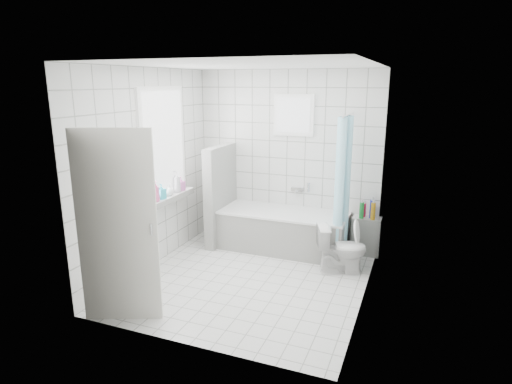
% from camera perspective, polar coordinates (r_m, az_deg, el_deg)
% --- Properties ---
extents(ground, '(3.00, 3.00, 0.00)m').
position_cam_1_polar(ground, '(5.51, -0.88, -11.54)').
color(ground, white).
rests_on(ground, ground).
extents(ceiling, '(3.00, 3.00, 0.00)m').
position_cam_1_polar(ceiling, '(4.96, -1.00, 16.58)').
color(ceiling, white).
rests_on(ceiling, ground).
extents(wall_back, '(2.80, 0.02, 2.60)m').
position_cam_1_polar(wall_back, '(6.47, 4.13, 4.48)').
color(wall_back, white).
rests_on(wall_back, ground).
extents(wall_front, '(2.80, 0.02, 2.60)m').
position_cam_1_polar(wall_front, '(3.78, -9.60, -2.91)').
color(wall_front, white).
rests_on(wall_front, ground).
extents(wall_left, '(0.02, 3.00, 2.60)m').
position_cam_1_polar(wall_left, '(5.75, -13.97, 2.83)').
color(wall_left, white).
rests_on(wall_left, ground).
extents(wall_right, '(0.02, 3.00, 2.60)m').
position_cam_1_polar(wall_right, '(4.74, 14.92, 0.35)').
color(wall_right, white).
rests_on(wall_right, ground).
extents(window_left, '(0.01, 0.90, 1.40)m').
position_cam_1_polar(window_left, '(5.92, -12.12, 6.21)').
color(window_left, white).
rests_on(window_left, wall_left).
extents(window_back, '(0.50, 0.01, 0.50)m').
position_cam_1_polar(window_back, '(6.31, 5.00, 10.17)').
color(window_back, white).
rests_on(window_back, wall_back).
extents(window_sill, '(0.18, 1.02, 0.08)m').
position_cam_1_polar(window_sill, '(6.04, -11.40, -0.77)').
color(window_sill, white).
rests_on(window_sill, wall_left).
extents(door, '(0.76, 0.34, 2.00)m').
position_cam_1_polar(door, '(4.50, -18.01, -4.62)').
color(door, silver).
rests_on(door, ground).
extents(bathtub, '(1.86, 0.77, 0.58)m').
position_cam_1_polar(bathtub, '(6.35, 3.66, -5.13)').
color(bathtub, white).
rests_on(bathtub, ground).
extents(partition_wall, '(0.15, 0.85, 1.50)m').
position_cam_1_polar(partition_wall, '(6.53, -4.74, -0.38)').
color(partition_wall, white).
rests_on(partition_wall, ground).
extents(tiled_ledge, '(0.40, 0.24, 0.55)m').
position_cam_1_polar(tiled_ledge, '(6.37, 14.46, -5.67)').
color(tiled_ledge, white).
rests_on(tiled_ledge, ground).
extents(toilet, '(0.72, 0.57, 0.64)m').
position_cam_1_polar(toilet, '(5.69, 11.34, -7.44)').
color(toilet, white).
rests_on(toilet, ground).
extents(curtain_rod, '(0.02, 0.80, 0.02)m').
position_cam_1_polar(curtain_rod, '(5.77, 12.21, 10.01)').
color(curtain_rod, silver).
rests_on(curtain_rod, wall_back).
extents(shower_curtain, '(0.14, 0.48, 1.78)m').
position_cam_1_polar(shower_curtain, '(5.78, 11.53, 1.01)').
color(shower_curtain, '#53D3F4').
rests_on(shower_curtain, curtain_rod).
extents(tub_faucet, '(0.18, 0.06, 0.06)m').
position_cam_1_polar(tub_faucet, '(6.47, 5.49, 0.38)').
color(tub_faucet, silver).
rests_on(tub_faucet, wall_back).
extents(sill_bottles, '(0.17, 0.76, 0.31)m').
position_cam_1_polar(sill_bottles, '(5.97, -11.52, 0.68)').
color(sill_bottles, '#BCBAC1').
rests_on(sill_bottles, window_sill).
extents(ledge_bottles, '(0.22, 0.16, 0.26)m').
position_cam_1_polar(ledge_bottles, '(6.22, 14.69, -2.36)').
color(ledge_bottles, '#C4173D').
rests_on(ledge_bottles, tiled_ledge).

